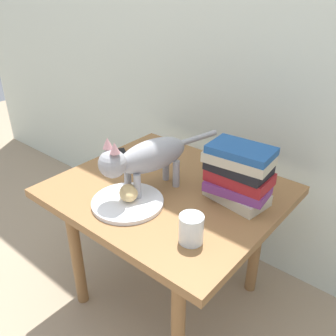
{
  "coord_description": "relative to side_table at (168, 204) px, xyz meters",
  "views": [
    {
      "loc": [
        0.7,
        -0.83,
        1.19
      ],
      "look_at": [
        0.0,
        0.0,
        0.6
      ],
      "focal_mm": 38.67,
      "sensor_mm": 36.0,
      "label": 1
    }
  ],
  "objects": [
    {
      "name": "ground_plane",
      "position": [
        0.0,
        0.0,
        -0.45
      ],
      "size": [
        6.0,
        6.0,
        0.0
      ],
      "primitive_type": "plane",
      "color": "gray"
    },
    {
      "name": "back_panel",
      "position": [
        0.0,
        0.45,
        0.65
      ],
      "size": [
        4.0,
        0.04,
        2.2
      ],
      "primitive_type": "cube",
      "color": "silver",
      "rests_on": "ground"
    },
    {
      "name": "side_table",
      "position": [
        0.0,
        0.0,
        0.0
      ],
      "size": [
        0.76,
        0.66,
        0.52
      ],
      "color": "olive",
      "rests_on": "ground"
    },
    {
      "name": "plate",
      "position": [
        -0.04,
        -0.16,
        0.07
      ],
      "size": [
        0.24,
        0.24,
        0.01
      ],
      "primitive_type": "cylinder",
      "color": "white",
      "rests_on": "side_table"
    },
    {
      "name": "bread_roll",
      "position": [
        -0.04,
        -0.15,
        0.11
      ],
      "size": [
        0.1,
        0.1,
        0.05
      ],
      "primitive_type": "ellipsoid",
      "rotation": [
        0.0,
        0.0,
        2.43
      ],
      "color": "#E0BC7A",
      "rests_on": "plate"
    },
    {
      "name": "cat",
      "position": [
        -0.04,
        -0.07,
        0.2
      ],
      "size": [
        0.15,
        0.47,
        0.23
      ],
      "color": "#99999E",
      "rests_on": "side_table"
    },
    {
      "name": "book_stack",
      "position": [
        0.22,
        0.08,
        0.17
      ],
      "size": [
        0.22,
        0.15,
        0.2
      ],
      "color": "#BCB299",
      "rests_on": "side_table"
    },
    {
      "name": "candle_jar",
      "position": [
        0.23,
        -0.18,
        0.1
      ],
      "size": [
        0.07,
        0.07,
        0.08
      ],
      "color": "silver",
      "rests_on": "side_table"
    },
    {
      "name": "tv_remote",
      "position": [
        -0.28,
        0.05,
        0.08
      ],
      "size": [
        0.15,
        0.12,
        0.02
      ],
      "primitive_type": "cube",
      "rotation": [
        0.0,
        0.0,
        -0.56
      ],
      "color": "black",
      "rests_on": "side_table"
    }
  ]
}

